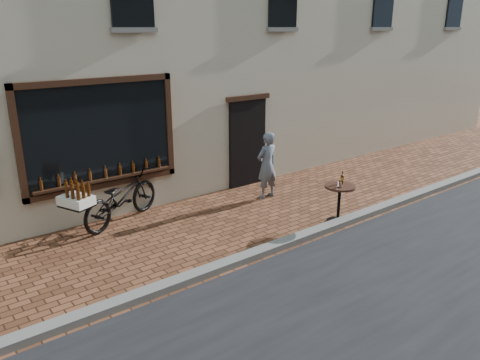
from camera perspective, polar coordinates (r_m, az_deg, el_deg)
ground at (r=8.63m, az=5.32°, el=-8.85°), size 90.00×90.00×0.00m
kerb at (r=8.73m, az=4.44°, el=-8.04°), size 90.00×0.25×0.12m
cargo_bicycle at (r=9.98m, az=-14.49°, el=-2.05°), size 2.46×1.55×1.17m
bistro_table at (r=9.88m, az=12.02°, el=-1.93°), size 0.63×0.63×1.09m
pedestrian at (r=11.07m, az=3.30°, el=1.81°), size 0.60×0.41×1.59m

